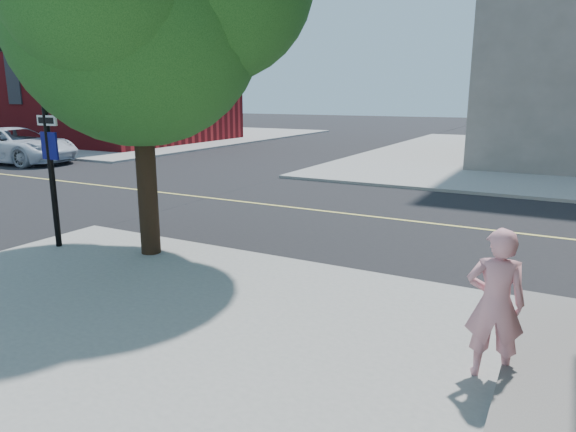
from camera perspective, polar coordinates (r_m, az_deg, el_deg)
The scene contains 7 objects.
ground at distance 12.50m, azimuth -17.52°, elevation -2.07°, with size 140.00×140.00×0.00m, color black.
road_ew at distance 15.85m, azimuth -5.86°, elevation 1.65°, with size 140.00×9.00×0.01m, color black.
sidewalk_nw at distance 43.69m, azimuth -18.53°, elevation 8.46°, with size 26.00×25.00×0.12m, color gray.
church at distance 39.21m, azimuth -20.06°, elevation 18.33°, with size 15.20×12.00×14.40m.
office_block at distance 51.16m, azimuth -26.22°, elevation 18.61°, with size 12.00×14.08×18.00m.
man_on_phone at distance 6.07m, azimuth 21.90°, elevation -8.98°, with size 0.62×0.41×1.70m, color pink.
car_a at distance 27.79m, azimuth -27.85°, elevation 6.90°, with size 2.79×6.04×1.68m, color silver.
Camera 1 is at (8.79, -8.31, 3.16)m, focal length 32.22 mm.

